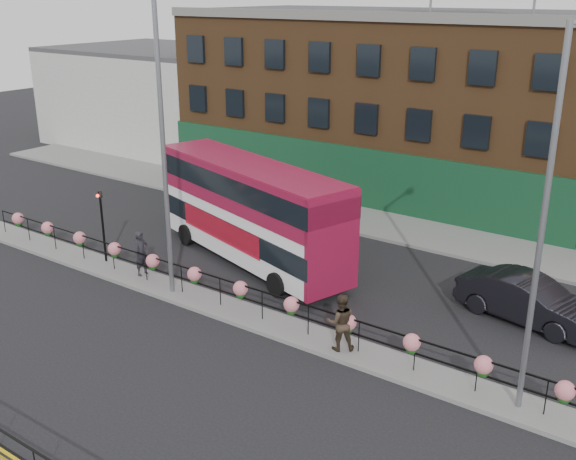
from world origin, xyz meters
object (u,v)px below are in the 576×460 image
Objects in this scene: pedestrian_b at (341,322)px; lamp_column_east at (550,193)px; double_decker_bus at (251,203)px; pedestrian_a at (141,253)px; lamp_column_west at (167,120)px; car at (528,300)px.

pedestrian_b is 0.19× the size of lamp_column_east.
lamp_column_east is (13.23, -4.07, 3.72)m from double_decker_bus.
double_decker_bus is at bearing -69.62° from pedestrian_b.
lamp_column_west reaches higher than pedestrian_a.
lamp_column_east reaches higher than pedestrian_b.
double_decker_bus is at bearing 84.05° from lamp_column_west.
pedestrian_b is at bearing -94.28° from pedestrian_a.
pedestrian_a is at bearing 121.60° from car.
lamp_column_east is (15.84, -0.04, 5.37)m from pedestrian_a.
double_decker_bus is 5.72× the size of pedestrian_b.
lamp_column_east is (5.88, 0.47, 5.33)m from pedestrian_b.
pedestrian_a is 16.73m from lamp_column_east.
car is 0.47× the size of lamp_column_west.
lamp_column_west reaches higher than pedestrian_b.
pedestrian_b is at bearing 154.67° from car.
lamp_column_west is (-0.44, -4.22, 4.18)m from double_decker_bus.
car is at bearing -164.08° from pedestrian_b.
car is 0.51× the size of lamp_column_east.
double_decker_bus is 5.09m from pedestrian_a.
car is 7.34m from pedestrian_b.
double_decker_bus is 2.10× the size of car.
lamp_column_west is (2.18, -0.18, 5.83)m from pedestrian_a.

